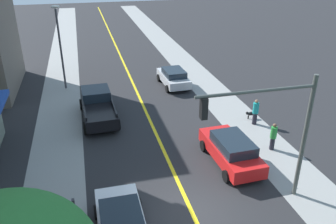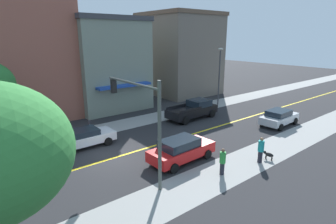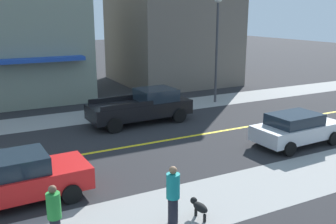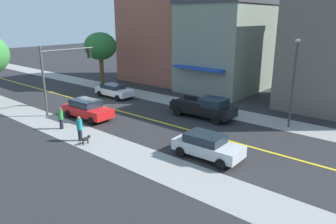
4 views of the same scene
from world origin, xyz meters
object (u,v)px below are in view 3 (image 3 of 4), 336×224
at_px(silver_sedan_right_curb, 296,128).
at_px(pedestrian_green_shirt, 54,214).
at_px(street_lamp, 217,40).
at_px(pedestrian_teal_shirt, 173,194).
at_px(red_sedan_right_curb, 12,179).
at_px(small_dog, 199,207).
at_px(black_pickup_truck, 143,106).

xyz_separation_m(silver_sedan_right_curb, pedestrian_green_shirt, (2.94, -11.65, 0.10)).
distance_m(street_lamp, pedestrian_teal_shirt, 16.42).
relative_size(red_sedan_right_curb, small_dog, 6.43).
height_order(street_lamp, small_dog, street_lamp).
relative_size(pedestrian_green_shirt, pedestrian_teal_shirt, 0.95).
distance_m(street_lamp, pedestrian_green_shirt, 18.27).
bearing_deg(small_dog, street_lamp, -41.87).
relative_size(silver_sedan_right_curb, pedestrian_teal_shirt, 2.45).
height_order(street_lamp, black_pickup_truck, street_lamp).
xyz_separation_m(silver_sedan_right_curb, small_dog, (3.57, -7.55, -0.42)).
height_order(silver_sedan_right_curb, small_dog, silver_sedan_right_curb).
xyz_separation_m(pedestrian_green_shirt, small_dog, (0.63, 4.09, -0.52)).
xyz_separation_m(street_lamp, red_sedan_right_curb, (9.05, -14.08, -3.37)).
bearing_deg(small_dog, red_sedan_right_curb, 47.50).
bearing_deg(black_pickup_truck, silver_sedan_right_curb, -56.76).
bearing_deg(street_lamp, silver_sedan_right_curb, -10.58).
relative_size(street_lamp, red_sedan_right_curb, 1.42).
height_order(red_sedan_right_curb, pedestrian_green_shirt, pedestrian_green_shirt).
bearing_deg(pedestrian_green_shirt, street_lamp, -111.31).
relative_size(pedestrian_teal_shirt, small_dog, 2.38).
xyz_separation_m(street_lamp, silver_sedan_right_curb, (9.08, -1.70, -3.42)).
height_order(street_lamp, pedestrian_green_shirt, street_lamp).
bearing_deg(red_sedan_right_curb, small_dog, -39.02).
bearing_deg(pedestrian_green_shirt, small_dog, -162.11).
distance_m(street_lamp, small_dog, 16.14).
bearing_deg(silver_sedan_right_curb, red_sedan_right_curb, 177.71).
bearing_deg(pedestrian_green_shirt, red_sedan_right_curb, -49.49).
height_order(street_lamp, silver_sedan_right_curb, street_lamp).
distance_m(red_sedan_right_curb, pedestrian_green_shirt, 3.07).
bearing_deg(street_lamp, red_sedan_right_curb, -57.28).
bearing_deg(small_dog, silver_sedan_right_curb, -70.41).
distance_m(black_pickup_truck, pedestrian_green_shirt, 11.87).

